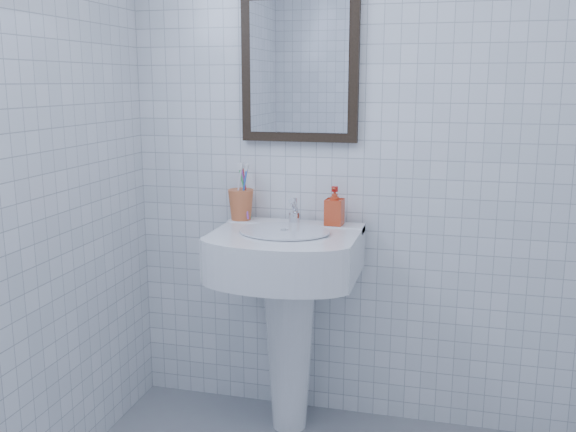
# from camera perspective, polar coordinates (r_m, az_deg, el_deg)

# --- Properties ---
(wall_back) EXTENTS (2.20, 0.02, 2.50)m
(wall_back) POSITION_cam_1_polar(r_m,az_deg,el_deg) (2.72, 8.26, 6.65)
(wall_back) COLOR white
(wall_back) RESTS_ON ground
(washbasin) EXTENTS (0.59, 0.43, 0.91)m
(washbasin) POSITION_cam_1_polar(r_m,az_deg,el_deg) (2.71, -0.00, -7.14)
(washbasin) COLOR white
(washbasin) RESTS_ON ground
(faucet) EXTENTS (0.05, 0.10, 0.12)m
(faucet) POSITION_cam_1_polar(r_m,az_deg,el_deg) (2.72, 0.56, 0.29)
(faucet) COLOR silver
(faucet) RESTS_ON washbasin
(toothbrush_cup) EXTENTS (0.14, 0.14, 0.13)m
(toothbrush_cup) POSITION_cam_1_polar(r_m,az_deg,el_deg) (2.80, -4.20, 1.02)
(toothbrush_cup) COLOR #CF6436
(toothbrush_cup) RESTS_ON washbasin
(soap_dispenser) EXTENTS (0.08, 0.08, 0.16)m
(soap_dispenser) POSITION_cam_1_polar(r_m,az_deg,el_deg) (2.70, 4.15, 0.91)
(soap_dispenser) COLOR red
(soap_dispenser) RESTS_ON washbasin
(wall_mirror) EXTENTS (0.50, 0.04, 0.62)m
(wall_mirror) POSITION_cam_1_polar(r_m,az_deg,el_deg) (2.75, 1.03, 13.08)
(wall_mirror) COLOR black
(wall_mirror) RESTS_ON wall_back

